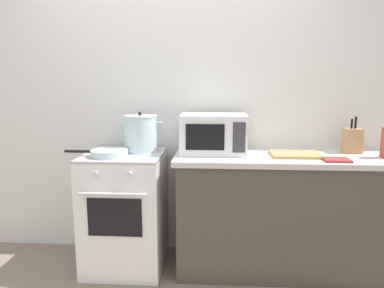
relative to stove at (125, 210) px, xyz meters
name	(u,v)px	position (x,y,z in m)	size (l,w,h in m)	color
back_wall	(209,107)	(0.65, 0.37, 0.79)	(4.40, 0.10, 2.50)	silver
lower_cabinet_right	(285,216)	(1.25, 0.02, -0.02)	(1.64, 0.56, 0.88)	#4C4238
countertop_right	(288,158)	(1.25, 0.02, 0.44)	(1.70, 0.60, 0.04)	beige
stove	(125,210)	(0.00, 0.00, 0.00)	(0.60, 0.64, 0.92)	white
stock_pot	(140,133)	(0.12, 0.09, 0.60)	(0.35, 0.26, 0.31)	silver
frying_pan	(109,153)	(-0.08, -0.11, 0.48)	(0.47, 0.27, 0.05)	silver
microwave	(213,134)	(0.69, 0.08, 0.61)	(0.50, 0.37, 0.30)	white
cutting_board	(296,154)	(1.30, 0.00, 0.47)	(0.36, 0.26, 0.02)	tan
knife_block	(352,140)	(1.76, 0.14, 0.56)	(0.13, 0.10, 0.28)	tan
oven_mitt	(337,160)	(1.55, -0.16, 0.47)	(0.18, 0.14, 0.02)	#993333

